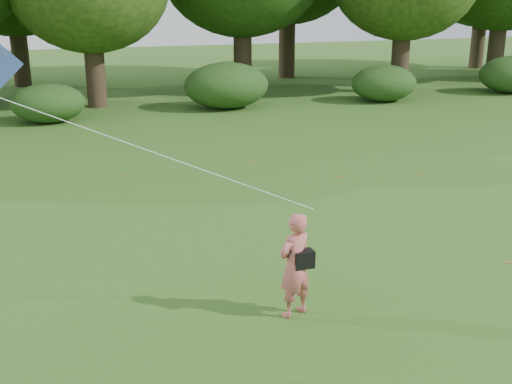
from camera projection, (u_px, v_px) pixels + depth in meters
name	position (u px, v px, depth m)	size (l,w,h in m)	color
ground	(372.00, 321.00, 9.35)	(100.00, 100.00, 0.00)	#265114
man_kite_flyer	(295.00, 265.00, 9.32)	(0.58, 0.38, 1.59)	#C25D5B
crossbody_bag	(303.00, 258.00, 9.30)	(0.43, 0.20, 0.67)	black
shrub_band	(136.00, 93.00, 24.78)	(39.15, 3.22, 1.88)	#264919
fallen_leaves	(263.00, 198.00, 14.93)	(11.14, 15.52, 0.01)	#955D28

